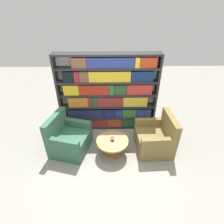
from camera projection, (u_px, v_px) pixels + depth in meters
The scene contains 6 objects.
ground_plane at pixel (108, 161), 4.06m from camera, with size 14.00×14.00×0.00m, color gray.
bookshelf at pixel (109, 94), 4.65m from camera, with size 2.62×0.30×2.13m.
armchair_left at pixel (69, 139), 4.24m from camera, with size 1.02×1.06×0.94m.
armchair_right at pixel (156, 138), 4.26m from camera, with size 0.85×0.92×0.94m.
coffee_table at pixel (112, 144), 4.11m from camera, with size 0.75×0.75×0.42m.
table_sign at pixel (112, 138), 4.02m from camera, with size 0.10×0.06×0.14m.
Camera 1 is at (0.04, -2.81, 3.14)m, focal length 28.00 mm.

